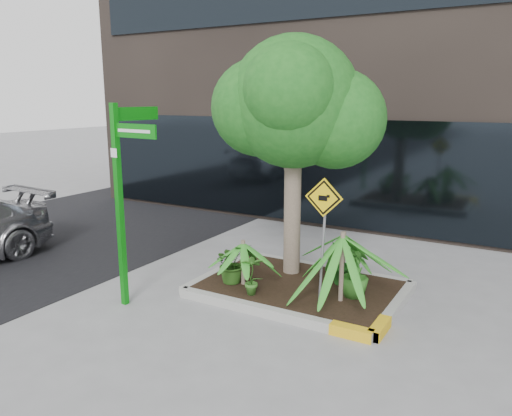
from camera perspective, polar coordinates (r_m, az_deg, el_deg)
The scene contains 13 objects.
ground at distance 8.35m, azimuth 2.82°, elevation -10.04°, with size 80.00×80.00×0.00m, color gray.
asphalt_road at distance 12.55m, azimuth -24.65°, elevation -3.40°, with size 7.00×80.00×0.01m, color black.
planter at distance 8.45m, azimuth 5.10°, elevation -9.06°, with size 3.35×2.36×0.15m.
tree at distance 8.52m, azimuth 4.41°, elevation 11.94°, with size 2.85×2.53×4.27m.
palm_front at distance 7.57m, azimuth 9.90°, elevation -3.26°, with size 1.22×1.22×1.36m.
palm_left at distance 8.22m, azimuth -1.49°, elevation -4.05°, with size 0.85×0.85×0.95m.
palm_back at distance 8.64m, azimuth 10.03°, elevation -3.02°, with size 0.92×0.92×1.02m.
shrub_a at distance 8.42m, azimuth -2.69°, elevation -6.26°, with size 0.62×0.62×0.68m, color #275317.
shrub_b at distance 7.96m, azimuth 11.20°, elevation -7.25°, with size 0.44×0.44×0.78m, color #2E6F21.
shrub_c at distance 7.90m, azimuth -0.46°, elevation -7.61°, with size 0.35×0.35×0.66m, color #346F22.
shrub_d at distance 8.39m, azimuth 9.70°, elevation -6.24°, with size 0.42×0.42×0.76m, color #1C5C1A.
street_sign_post at distance 7.78m, azimuth -14.85°, elevation 2.73°, with size 0.92×0.95×3.13m.
cattle_sign at distance 7.47m, azimuth 7.71°, elevation -1.24°, with size 0.59×0.22×1.91m.
Camera 1 is at (3.50, -6.87, 3.20)m, focal length 35.00 mm.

